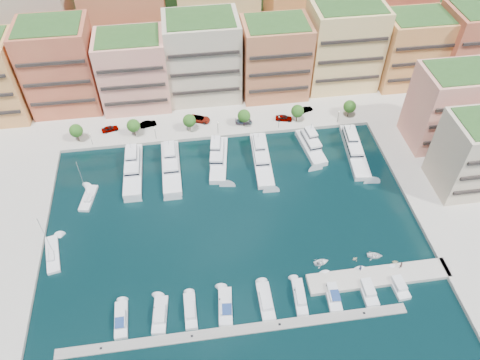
{
  "coord_description": "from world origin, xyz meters",
  "views": [
    {
      "loc": [
        -8.43,
        -73.8,
        89.79
      ],
      "look_at": [
        2.99,
        6.56,
        6.0
      ],
      "focal_mm": 35.0,
      "sensor_mm": 36.0,
      "label": 1
    }
  ],
  "objects_px": {
    "car_5": "(306,110)",
    "yacht_4": "(261,157)",
    "tender_3": "(395,262)",
    "tree_1": "(133,126)",
    "cruiser_5": "(266,302)",
    "tree_3": "(244,116)",
    "lamppost_0": "(91,137)",
    "tree_5": "(350,106)",
    "tender_1": "(355,259)",
    "tree_2": "(189,121)",
    "cruiser_7": "(332,293)",
    "yacht_1": "(133,168)",
    "lamppost_3": "(279,120)",
    "lamppost_1": "(155,131)",
    "yacht_3": "(219,157)",
    "sailboat_1": "(53,255)",
    "car_1": "(148,124)",
    "tree_0": "(76,131)",
    "cruiser_2": "(160,315)",
    "yacht_6": "(354,148)",
    "cruiser_3": "(190,311)",
    "car_3": "(244,121)",
    "lamppost_4": "(339,115)",
    "cruiser_6": "(300,297)",
    "lamppost_2": "(218,126)",
    "person_1": "(401,265)",
    "cruiser_8": "(367,289)",
    "cruiser_1": "(121,320)",
    "cruiser_4": "(225,307)",
    "tender_2": "(375,256)",
    "car_2": "(200,119)",
    "tender_0": "(321,262)",
    "cruiser_9": "(398,285)",
    "yacht_2": "(171,164)",
    "car_4": "(284,118)",
    "person_0": "(360,268)",
    "sailboat_2": "(88,199)",
    "yacht_5": "(311,145)",
    "car_0": "(110,129)"
  },
  "relations": [
    {
      "from": "cruiser_1",
      "to": "cruiser_6",
      "type": "relative_size",
      "value": 0.93
    },
    {
      "from": "sailboat_2",
      "to": "person_0",
      "type": "distance_m",
      "value": 69.26
    },
    {
      "from": "lamppost_4",
      "to": "lamppost_1",
      "type": "bearing_deg",
      "value": 180.0
    },
    {
      "from": "tree_1",
      "to": "cruiser_5",
      "type": "height_order",
      "value": "tree_1"
    },
    {
      "from": "lamppost_2",
      "to": "cruiser_9",
      "type": "height_order",
      "value": "lamppost_2"
    },
    {
      "from": "tree_2",
      "to": "cruiser_5",
      "type": "bearing_deg",
      "value": -78.26
    },
    {
      "from": "lamppost_3",
      "to": "car_0",
      "type": "bearing_deg",
      "value": 173.58
    },
    {
      "from": "tree_3",
      "to": "lamppost_1",
      "type": "bearing_deg",
      "value": -174.94
    },
    {
      "from": "tree_1",
      "to": "lamppost_3",
      "type": "height_order",
      "value": "tree_1"
    },
    {
      "from": "cruiser_4",
      "to": "tender_0",
      "type": "relative_size",
      "value": 2.55
    },
    {
      "from": "yacht_1",
      "to": "person_0",
      "type": "bearing_deg",
      "value": -38.41
    },
    {
      "from": "lamppost_2",
      "to": "lamppost_3",
      "type": "relative_size",
      "value": 1.0
    },
    {
      "from": "tree_1",
      "to": "tree_5",
      "type": "height_order",
      "value": "same"
    },
    {
      "from": "tree_3",
      "to": "lamppost_3",
      "type": "bearing_deg",
      "value": -12.95
    },
    {
      "from": "cruiser_7",
      "to": "yacht_1",
      "type": "bearing_deg",
      "value": 133.98
    },
    {
      "from": "yacht_2",
      "to": "car_2",
      "type": "height_order",
      "value": "yacht_2"
    },
    {
      "from": "yacht_3",
      "to": "sailboat_1",
      "type": "distance_m",
      "value": 49.29
    },
    {
      "from": "cruiser_4",
      "to": "tender_2",
      "type": "bearing_deg",
      "value": 12.91
    },
    {
      "from": "cruiser_4",
      "to": "yacht_1",
      "type": "bearing_deg",
      "value": 114.05
    },
    {
      "from": "yacht_4",
      "to": "tender_3",
      "type": "distance_m",
      "value": 45.11
    },
    {
      "from": "lamppost_0",
      "to": "cruiser_8",
      "type": "xyz_separation_m",
      "value": [
        62.37,
        -55.8,
        -3.28
      ]
    },
    {
      "from": "lamppost_4",
      "to": "yacht_5",
      "type": "distance_m",
      "value": 14.09
    },
    {
      "from": "car_1",
      "to": "cruiser_3",
      "type": "bearing_deg",
      "value": 174.9
    },
    {
      "from": "car_5",
      "to": "yacht_4",
      "type": "bearing_deg",
      "value": 117.35
    },
    {
      "from": "car_1",
      "to": "car_4",
      "type": "xyz_separation_m",
      "value": [
        40.54,
        -2.89,
        0.04
      ]
    },
    {
      "from": "tender_1",
      "to": "car_2",
      "type": "bearing_deg",
      "value": 9.37
    },
    {
      "from": "lamppost_1",
      "to": "car_1",
      "type": "height_order",
      "value": "lamppost_1"
    },
    {
      "from": "yacht_1",
      "to": "cruiser_8",
      "type": "relative_size",
      "value": 2.23
    },
    {
      "from": "lamppost_1",
      "to": "lamppost_4",
      "type": "height_order",
      "value": "same"
    },
    {
      "from": "tree_2",
      "to": "lamppost_3",
      "type": "height_order",
      "value": "tree_2"
    },
    {
      "from": "lamppost_1",
      "to": "car_3",
      "type": "relative_size",
      "value": 0.84
    },
    {
      "from": "car_2",
      "to": "person_1",
      "type": "xyz_separation_m",
      "value": [
        40.1,
        -58.24,
        0.05
      ]
    },
    {
      "from": "lamppost_0",
      "to": "cruiser_9",
      "type": "xyz_separation_m",
      "value": [
        69.4,
        -55.78,
        -3.28
      ]
    },
    {
      "from": "yacht_4",
      "to": "tree_3",
      "type": "bearing_deg",
      "value": 100.9
    },
    {
      "from": "tree_3",
      "to": "lamppost_0",
      "type": "bearing_deg",
      "value": -177.01
    },
    {
      "from": "car_1",
      "to": "tree_0",
      "type": "bearing_deg",
      "value": 88.41
    },
    {
      "from": "tender_3",
      "to": "tender_1",
      "type": "distance_m",
      "value": 9.06
    },
    {
      "from": "tender_3",
      "to": "car_5",
      "type": "relative_size",
      "value": 0.34
    },
    {
      "from": "lamppost_3",
      "to": "sailboat_1",
      "type": "height_order",
      "value": "sailboat_1"
    },
    {
      "from": "cruiser_3",
      "to": "tender_0",
      "type": "relative_size",
      "value": 2.32
    },
    {
      "from": "cruiser_6",
      "to": "cruiser_7",
      "type": "bearing_deg",
      "value": -0.19
    },
    {
      "from": "cruiser_2",
      "to": "tender_3",
      "type": "height_order",
      "value": "cruiser_2"
    },
    {
      "from": "lamppost_1",
      "to": "car_5",
      "type": "xyz_separation_m",
      "value": [
        45.92,
        6.51,
        -2.11
      ]
    },
    {
      "from": "lamppost_4",
      "to": "yacht_1",
      "type": "bearing_deg",
      "value": -169.48
    },
    {
      "from": "lamppost_0",
      "to": "tender_0",
      "type": "xyz_separation_m",
      "value": [
        54.44,
        -47.68,
        -3.46
      ]
    },
    {
      "from": "lamppost_2",
      "to": "yacht_6",
      "type": "xyz_separation_m",
      "value": [
        37.32,
        -12.2,
        -2.62
      ]
    },
    {
      "from": "lamppost_2",
      "to": "person_1",
      "type": "distance_m",
      "value": 62.76
    },
    {
      "from": "tree_5",
      "to": "tender_1",
      "type": "distance_m",
      "value": 52.16
    },
    {
      "from": "yacht_6",
      "to": "tender_1",
      "type": "bearing_deg",
      "value": -107.17
    },
    {
      "from": "lamppost_0",
      "to": "cruiser_1",
      "type": "relative_size",
      "value": 0.51
    }
  ]
}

